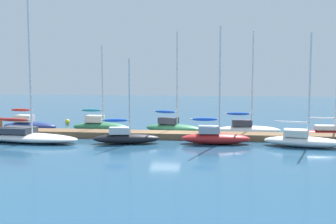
{
  "coord_description": "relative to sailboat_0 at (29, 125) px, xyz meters",
  "views": [
    {
      "loc": [
        4.29,
        -34.01,
        5.59
      ],
      "look_at": [
        0.0,
        2.0,
        2.0
      ],
      "focal_mm": 44.2,
      "sensor_mm": 36.0,
      "label": 1
    }
  ],
  "objects": [
    {
      "name": "sailboat_4",
      "position": [
        13.47,
        0.41,
        -0.01
      ],
      "size": [
        5.66,
        3.02,
        9.06
      ],
      "rotation": [
        0.0,
        0.0,
        -0.24
      ],
      "color": "#2D7047",
      "rests_on": "ground_plane"
    },
    {
      "name": "sailboat_0",
      "position": [
        0.0,
        0.0,
        0.0
      ],
      "size": [
        5.16,
        1.8,
        7.49
      ],
      "rotation": [
        0.0,
        0.0,
        -0.01
      ],
      "color": "navy",
      "rests_on": "ground_plane"
    },
    {
      "name": "sailboat_7",
      "position": [
        23.73,
        -5.09,
        -0.1
      ],
      "size": [
        6.01,
        2.93,
        8.38
      ],
      "rotation": [
        0.0,
        0.0,
        -0.2
      ],
      "color": "white",
      "rests_on": "ground_plane"
    },
    {
      "name": "sailboat_6",
      "position": [
        20.05,
        0.39,
        -0.04
      ],
      "size": [
        5.7,
        1.86,
        9.03
      ],
      "rotation": [
        0.0,
        0.0,
        0.03
      ],
      "color": "white",
      "rests_on": "ground_plane"
    },
    {
      "name": "dock_pier",
      "position": [
        13.08,
        -2.29,
        -0.37
      ],
      "size": [
        30.87,
        1.98,
        0.52
      ],
      "primitive_type": "cube",
      "color": "brown",
      "rests_on": "ground_plane"
    },
    {
      "name": "ground_plane",
      "position": [
        13.08,
        -2.29,
        -0.63
      ],
      "size": [
        120.0,
        120.0,
        0.0
      ],
      "primitive_type": "plane",
      "color": "navy"
    },
    {
      "name": "sailboat_3",
      "position": [
        10.35,
        -5.31,
        -0.07
      ],
      "size": [
        5.34,
        2.24,
        6.57
      ],
      "rotation": [
        0.0,
        0.0,
        0.17
      ],
      "color": "black",
      "rests_on": "ground_plane"
    },
    {
      "name": "mooring_buoy_yellow",
      "position": [
        1.63,
        5.62,
        -0.37
      ],
      "size": [
        0.51,
        0.51,
        0.51
      ],
      "primitive_type": "sphere",
      "color": "yellow",
      "rests_on": "ground_plane"
    },
    {
      "name": "sailboat_5",
      "position": [
        17.22,
        -4.64,
        -0.02
      ],
      "size": [
        5.38,
        1.96,
        8.98
      ],
      "rotation": [
        0.0,
        0.0,
        0.05
      ],
      "color": "#B21E1E",
      "rests_on": "ground_plane"
    },
    {
      "name": "sailboat_2",
      "position": [
        6.63,
        0.44,
        0.01
      ],
      "size": [
        5.29,
        1.97,
        7.88
      ],
      "rotation": [
        0.0,
        0.0,
        -0.05
      ],
      "color": "#2D7047",
      "rests_on": "ground_plane"
    },
    {
      "name": "sailboat_1",
      "position": [
        2.34,
        -5.49,
        -0.06
      ],
      "size": [
        9.0,
        3.8,
        14.16
      ],
      "rotation": [
        0.0,
        0.0,
        -0.14
      ],
      "color": "white",
      "rests_on": "ground_plane"
    },
    {
      "name": "dock_piling_near_end",
      "position": [
        -1.96,
        -1.45,
        0.11
      ],
      "size": [
        0.28,
        0.28,
        1.47
      ],
      "primitive_type": "cylinder",
      "color": "brown",
      "rests_on": "ground_plane"
    },
    {
      "name": "sailboat_8",
      "position": [
        27.17,
        0.4,
        -0.16
      ],
      "size": [
        5.69,
        1.77,
        9.13
      ],
      "rotation": [
        0.0,
        0.0,
        0.04
      ],
      "color": "#B21E1E",
      "rests_on": "ground_plane"
    }
  ]
}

